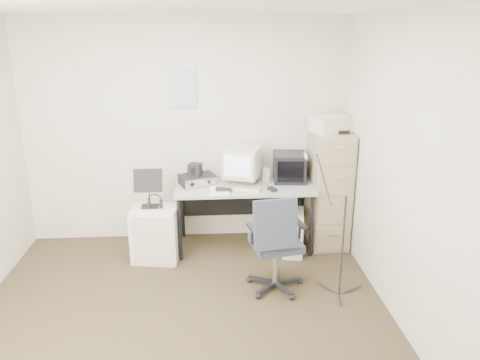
{
  "coord_description": "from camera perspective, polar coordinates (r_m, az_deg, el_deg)",
  "views": [
    {
      "loc": [
        0.25,
        -3.39,
        2.35
      ],
      "look_at": [
        0.55,
        0.95,
        0.95
      ],
      "focal_mm": 35.0,
      "sensor_mm": 36.0,
      "label": 1
    }
  ],
  "objects": [
    {
      "name": "office_chair",
      "position": [
        4.38,
        4.4,
        -7.48
      ],
      "size": [
        0.65,
        0.65,
        0.96
      ],
      "primitive_type": "cube",
      "rotation": [
        0.0,
        0.0,
        0.18
      ],
      "color": "#3A3F4F",
      "rests_on": "floor"
    },
    {
      "name": "desk",
      "position": [
        5.25,
        0.5,
        -4.39
      ],
      "size": [
        1.5,
        0.7,
        0.73
      ],
      "primitive_type": "cube",
      "color": "#A7A7A7",
      "rests_on": "floor"
    },
    {
      "name": "radio_speaker",
      "position": [
        5.1,
        -5.51,
        1.27
      ],
      "size": [
        0.17,
        0.16,
        0.13
      ],
      "primitive_type": "cube",
      "rotation": [
        0.0,
        0.0,
        -0.31
      ],
      "color": "black",
      "rests_on": "radio_receiver"
    },
    {
      "name": "floor",
      "position": [
        4.14,
        -7.02,
        -17.02
      ],
      "size": [
        3.6,
        3.6,
        0.01
      ],
      "primitive_type": "cube",
      "color": "#3A2E1E",
      "rests_on": "ground"
    },
    {
      "name": "ceiling",
      "position": [
        3.4,
        -8.7,
        20.15
      ],
      "size": [
        3.6,
        3.6,
        0.01
      ],
      "primitive_type": "cube",
      "color": "white",
      "rests_on": "ground"
    },
    {
      "name": "mouse",
      "position": [
        4.95,
        3.95,
        -1.13
      ],
      "size": [
        0.1,
        0.12,
        0.03
      ],
      "primitive_type": "cube",
      "rotation": [
        0.0,
        0.0,
        0.4
      ],
      "color": "black",
      "rests_on": "desk"
    },
    {
      "name": "side_cart",
      "position": [
        5.06,
        -10.21,
        -6.48
      ],
      "size": [
        0.52,
        0.45,
        0.58
      ],
      "primitive_type": "cube",
      "rotation": [
        0.0,
        0.0,
        -0.16
      ],
      "color": "white",
      "rests_on": "floor"
    },
    {
      "name": "music_stand",
      "position": [
        4.92,
        -11.06,
        -0.93
      ],
      "size": [
        0.33,
        0.26,
        0.43
      ],
      "primitive_type": "cube",
      "rotation": [
        0.0,
        0.0,
        0.39
      ],
      "color": "black",
      "rests_on": "side_cart"
    },
    {
      "name": "crt_monitor",
      "position": [
        5.14,
        0.33,
        1.78
      ],
      "size": [
        0.47,
        0.48,
        0.4
      ],
      "primitive_type": "cube",
      "rotation": [
        0.0,
        0.0,
        -0.34
      ],
      "color": "beige",
      "rests_on": "desk"
    },
    {
      "name": "wall_calendar",
      "position": [
        5.22,
        -7.02,
        11.11
      ],
      "size": [
        0.3,
        0.02,
        0.44
      ],
      "primitive_type": "cube",
      "color": "white",
      "rests_on": "wall_back"
    },
    {
      "name": "pc_tower",
      "position": [
        5.22,
        6.49,
        -6.35
      ],
      "size": [
        0.3,
        0.51,
        0.45
      ],
      "primitive_type": "cube",
      "rotation": [
        0.0,
        0.0,
        -0.19
      ],
      "color": "beige",
      "rests_on": "floor"
    },
    {
      "name": "desk_speaker",
      "position": [
        5.25,
        3.22,
        0.65
      ],
      "size": [
        0.09,
        0.09,
        0.14
      ],
      "primitive_type": "cube",
      "rotation": [
        0.0,
        0.0,
        -0.13
      ],
      "color": "beige",
      "rests_on": "desk"
    },
    {
      "name": "filing_cabinet",
      "position": [
        5.33,
        10.72,
        -1.09
      ],
      "size": [
        0.4,
        0.6,
        1.3
      ],
      "primitive_type": "cube",
      "color": "tan",
      "rests_on": "floor"
    },
    {
      "name": "wall_front",
      "position": [
        1.95,
        -11.09,
        -16.94
      ],
      "size": [
        3.6,
        0.02,
        2.5
      ],
      "primitive_type": "cube",
      "color": "beige",
      "rests_on": "ground"
    },
    {
      "name": "papers",
      "position": [
        4.92,
        -2.48,
        -1.28
      ],
      "size": [
        0.21,
        0.28,
        0.02
      ],
      "primitive_type": "cube",
      "rotation": [
        0.0,
        0.0,
        -0.01
      ],
      "color": "white",
      "rests_on": "desk"
    },
    {
      "name": "headphones",
      "position": [
        4.94,
        -10.32,
        -2.81
      ],
      "size": [
        0.21,
        0.21,
        0.03
      ],
      "primitive_type": "torus",
      "rotation": [
        0.0,
        0.0,
        0.32
      ],
      "color": "black",
      "rests_on": "side_cart"
    },
    {
      "name": "printer",
      "position": [
        5.15,
        11.15,
        6.68
      ],
      "size": [
        0.5,
        0.43,
        0.16
      ],
      "primitive_type": "cube",
      "rotation": [
        0.0,
        0.0,
        0.39
      ],
      "color": "beige",
      "rests_on": "filing_cabinet"
    },
    {
      "name": "crt_tv",
      "position": [
        5.26,
        6.02,
        1.58
      ],
      "size": [
        0.38,
        0.39,
        0.31
      ],
      "primitive_type": "cube",
      "rotation": [
        0.0,
        0.0,
        -0.08
      ],
      "color": "black",
      "rests_on": "desk"
    },
    {
      "name": "radio_receiver",
      "position": [
        5.15,
        -5.21,
        0.05
      ],
      "size": [
        0.44,
        0.38,
        0.11
      ],
      "primitive_type": "cube",
      "rotation": [
        0.0,
        0.0,
        0.35
      ],
      "color": "black",
      "rests_on": "desk"
    },
    {
      "name": "wall_right",
      "position": [
        3.89,
        19.73,
        0.31
      ],
      "size": [
        0.02,
        3.6,
        2.5
      ],
      "primitive_type": "cube",
      "color": "beige",
      "rests_on": "ground"
    },
    {
      "name": "mic_stand",
      "position": [
        4.29,
        12.52,
        -6.17
      ],
      "size": [
        0.02,
        0.02,
        1.27
      ],
      "primitive_type": "cylinder",
      "rotation": [
        0.0,
        0.0,
        1.6
      ],
      "color": "black",
      "rests_on": "floor"
    },
    {
      "name": "wall_back",
      "position": [
        5.31,
        -6.6,
        5.77
      ],
      "size": [
        3.6,
        0.02,
        2.5
      ],
      "primitive_type": "cube",
      "color": "beige",
      "rests_on": "ground"
    },
    {
      "name": "keyboard",
      "position": [
        4.99,
        -0.16,
        -0.95
      ],
      "size": [
        0.49,
        0.28,
        0.03
      ],
      "primitive_type": "cube",
      "rotation": [
        0.0,
        0.0,
        -0.27
      ],
      "color": "beige",
      "rests_on": "desk"
    }
  ]
}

